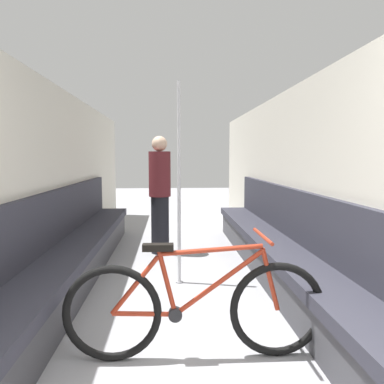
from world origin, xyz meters
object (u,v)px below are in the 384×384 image
bench_seat_row_left (71,255)px  bench_seat_row_right (279,252)px  grab_pole_near (179,187)px  passenger_standing (160,193)px  bicycle (196,308)px

bench_seat_row_left → bench_seat_row_right: size_ratio=1.00×
grab_pole_near → passenger_standing: size_ratio=1.30×
bench_seat_row_right → passenger_standing: 1.88m
bench_seat_row_left → grab_pole_near: bearing=-2.0°
bench_seat_row_left → passenger_standing: bearing=53.6°
bench_seat_row_left → bench_seat_row_right: same height
bicycle → grab_pole_near: grab_pole_near is taller
bench_seat_row_right → passenger_standing: (-1.32, 1.22, 0.53)m
bench_seat_row_right → grab_pole_near: size_ratio=2.49×
bench_seat_row_right → passenger_standing: size_ratio=3.25×
bicycle → passenger_standing: size_ratio=1.07×
bicycle → bench_seat_row_right: bearing=40.6°
bench_seat_row_right → grab_pole_near: grab_pole_near is taller
bench_seat_row_left → passenger_standing: (0.90, 1.22, 0.53)m
bench_seat_row_left → grab_pole_near: size_ratio=2.49×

